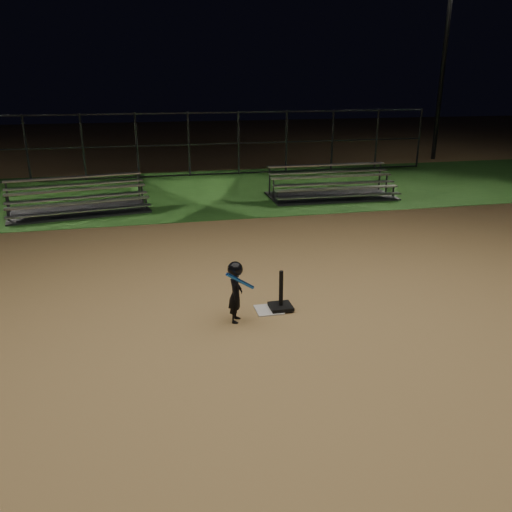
{
  "coord_description": "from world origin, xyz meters",
  "views": [
    {
      "loc": [
        -2.0,
        -7.83,
        3.79
      ],
      "look_at": [
        0.0,
        1.0,
        0.65
      ],
      "focal_mm": 36.4,
      "sensor_mm": 36.0,
      "label": 1
    }
  ],
  "objects_px": {
    "home_plate": "(269,310)",
    "bleacher_left": "(79,206)",
    "child_batter": "(236,290)",
    "bleacher_right": "(331,191)",
    "light_pole_right": "(446,50)",
    "batting_tee": "(281,302)"
  },
  "relations": [
    {
      "from": "bleacher_right",
      "to": "bleacher_left",
      "type": "bearing_deg",
      "value": -176.93
    },
    {
      "from": "child_batter",
      "to": "bleacher_right",
      "type": "xyz_separation_m",
      "value": [
        4.78,
        8.36,
        -0.34
      ]
    },
    {
      "from": "batting_tee",
      "to": "child_batter",
      "type": "height_order",
      "value": "child_batter"
    },
    {
      "from": "home_plate",
      "to": "batting_tee",
      "type": "height_order",
      "value": "batting_tee"
    },
    {
      "from": "home_plate",
      "to": "batting_tee",
      "type": "xyz_separation_m",
      "value": [
        0.21,
        -0.0,
        0.13
      ]
    },
    {
      "from": "batting_tee",
      "to": "bleacher_left",
      "type": "relative_size",
      "value": 0.16
    },
    {
      "from": "home_plate",
      "to": "child_batter",
      "type": "distance_m",
      "value": 0.86
    },
    {
      "from": "child_batter",
      "to": "light_pole_right",
      "type": "height_order",
      "value": "light_pole_right"
    },
    {
      "from": "bleacher_right",
      "to": "light_pole_right",
      "type": "distance_m",
      "value": 11.44
    },
    {
      "from": "home_plate",
      "to": "child_batter",
      "type": "relative_size",
      "value": 0.44
    },
    {
      "from": "batting_tee",
      "to": "bleacher_left",
      "type": "xyz_separation_m",
      "value": [
        -4.01,
        7.85,
        0.06
      ]
    },
    {
      "from": "home_plate",
      "to": "bleacher_left",
      "type": "height_order",
      "value": "bleacher_left"
    },
    {
      "from": "light_pole_right",
      "to": "child_batter",
      "type": "bearing_deg",
      "value": -129.69
    },
    {
      "from": "home_plate",
      "to": "bleacher_right",
      "type": "height_order",
      "value": "bleacher_right"
    },
    {
      "from": "child_batter",
      "to": "home_plate",
      "type": "bearing_deg",
      "value": -46.98
    },
    {
      "from": "batting_tee",
      "to": "bleacher_left",
      "type": "distance_m",
      "value": 8.81
    },
    {
      "from": "bleacher_left",
      "to": "bleacher_right",
      "type": "bearing_deg",
      "value": -8.08
    },
    {
      "from": "home_plate",
      "to": "bleacher_left",
      "type": "distance_m",
      "value": 8.71
    },
    {
      "from": "batting_tee",
      "to": "bleacher_right",
      "type": "distance_m",
      "value": 9.01
    },
    {
      "from": "child_batter",
      "to": "bleacher_left",
      "type": "distance_m",
      "value": 8.71
    },
    {
      "from": "batting_tee",
      "to": "light_pole_right",
      "type": "relative_size",
      "value": 0.08
    },
    {
      "from": "light_pole_right",
      "to": "batting_tee",
      "type": "bearing_deg",
      "value": -128.27
    }
  ]
}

